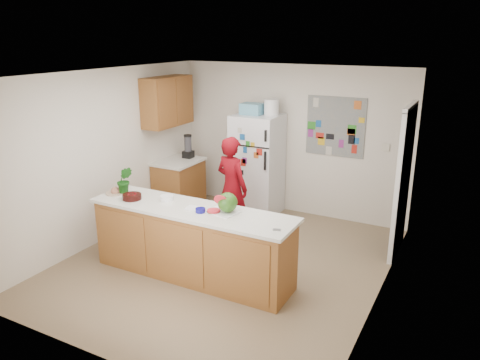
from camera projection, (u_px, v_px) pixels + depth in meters
The scene contains 26 objects.
floor at pixel (226, 263), 6.33m from camera, with size 4.00×4.50×0.02m, color brown.
wall_back at pixel (291, 140), 7.86m from camera, with size 4.00×0.02×2.50m, color beige.
wall_left at pixel (106, 156), 6.85m from camera, with size 0.02×4.50×2.50m, color beige.
wall_right at pixel (386, 199), 5.06m from camera, with size 0.02×4.50×2.50m, color beige.
ceiling at pixel (224, 73), 5.58m from camera, with size 4.00×4.50×0.02m, color white.
doorway at pixel (404, 183), 6.36m from camera, with size 0.03×0.85×2.04m, color black.
peninsula_base at pixel (192, 244), 5.87m from camera, with size 2.60×0.62×0.88m, color brown.
peninsula_top at pixel (191, 210), 5.73m from camera, with size 2.68×0.70×0.04m, color silver.
side_counter_base at pixel (179, 187), 8.09m from camera, with size 0.60×0.80×0.86m, color brown.
side_counter_top at pixel (178, 162), 7.96m from camera, with size 0.64×0.84×0.04m, color silver.
upper_cabinets at pixel (167, 101), 7.67m from camera, with size 0.35×1.00×0.80m, color brown.
refrigerator at pixel (257, 165), 7.86m from camera, with size 0.75×0.70×1.70m, color silver.
fridge_top_bin at pixel (252, 109), 7.63m from camera, with size 0.35×0.28×0.18m, color #5999B2.
photo_collage at pixel (335, 127), 7.42m from camera, with size 0.95×0.01×0.95m, color slate.
person at pixel (232, 187), 6.98m from camera, with size 0.56×0.37×1.54m, color #69060D.
blender_appliance at pixel (188, 147), 8.08m from camera, with size 0.13×0.13×0.38m, color black.
cutting_board at pixel (222, 212), 5.58m from camera, with size 0.37×0.28×0.01m, color silver.
watermelon at pixel (227, 202), 5.54m from camera, with size 0.24×0.24×0.24m, color #236016.
watermelon_slice at pixel (214, 211), 5.58m from camera, with size 0.16×0.16×0.02m, color red.
cherry_bowl at pixel (132, 197), 6.02m from camera, with size 0.24×0.24×0.07m, color black.
white_bowl at pixel (167, 198), 5.99m from camera, with size 0.17×0.17×0.06m, color silver.
cobalt_bowl at pixel (200, 210), 5.58m from camera, with size 0.12×0.12×0.05m, color navy.
plate at pixel (116, 193), 6.25m from camera, with size 0.26×0.26×0.02m, color #B1A28C.
paper_towel at pixel (193, 208), 5.70m from camera, with size 0.16×0.14×0.02m, color silver.
keys at pixel (277, 230), 5.08m from camera, with size 0.09×0.04×0.01m, color gray.
potted_plant at pixel (125, 180), 6.19m from camera, with size 0.21×0.17×0.37m, color #1A4914.
Camera 1 is at (2.84, -4.96, 2.96)m, focal length 35.00 mm.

